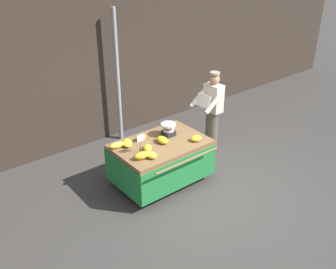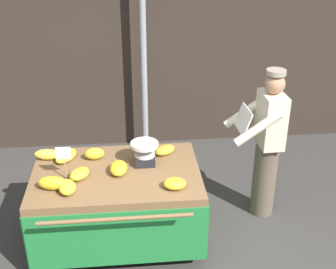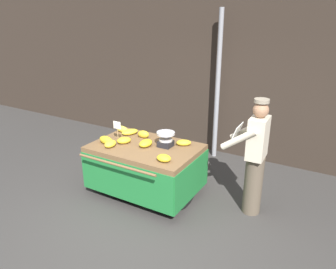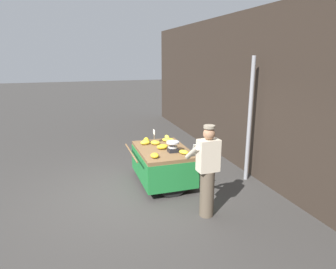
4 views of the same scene
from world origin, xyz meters
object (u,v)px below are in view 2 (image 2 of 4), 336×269
(price_sign, at_px, (64,156))
(vendor_person, at_px, (267,145))
(banana_bunch_0, at_px, (94,154))
(banana_bunch_6, at_px, (79,174))
(weighing_scale, at_px, (145,153))
(banana_bunch_3, at_px, (165,150))
(banana_bunch_5, at_px, (66,156))
(banana_bunch_7, at_px, (67,187))
(banana_bunch_2, at_px, (119,168))
(street_pole, at_px, (143,54))
(banana_bunch_1, at_px, (47,155))
(banana_bunch_8, at_px, (175,184))
(banana_cart, at_px, (117,191))
(banana_bunch_4, at_px, (53,183))

(price_sign, height_order, vendor_person, vendor_person)
(banana_bunch_0, distance_m, banana_bunch_6, 0.38)
(weighing_scale, xyz_separation_m, banana_bunch_3, (0.22, 0.18, -0.07))
(banana_bunch_5, xyz_separation_m, banana_bunch_7, (0.07, -0.59, 0.00))
(banana_bunch_2, bearing_deg, banana_bunch_6, -170.17)
(street_pole, xyz_separation_m, banana_bunch_3, (0.13, -1.64, -0.55))
(banana_bunch_6, bearing_deg, vendor_person, 12.49)
(weighing_scale, bearing_deg, banana_bunch_0, 164.64)
(street_pole, xyz_separation_m, banana_bunch_5, (-0.88, -1.67, -0.55))
(weighing_scale, xyz_separation_m, price_sign, (-0.76, -0.21, 0.13))
(street_pole, bearing_deg, banana_bunch_0, -109.48)
(banana_bunch_7, bearing_deg, banana_bunch_0, 69.44)
(weighing_scale, bearing_deg, banana_bunch_1, 169.64)
(banana_bunch_2, xyz_separation_m, banana_bunch_5, (-0.54, 0.31, -0.01))
(banana_bunch_0, relative_size, banana_bunch_8, 0.96)
(banana_bunch_8, bearing_deg, banana_bunch_6, 164.03)
(banana_bunch_2, xyz_separation_m, banana_bunch_8, (0.51, -0.32, -0.01))
(price_sign, xyz_separation_m, banana_bunch_1, (-0.23, 0.39, -0.19))
(banana_cart, distance_m, banana_bunch_0, 0.45)
(banana_bunch_0, height_order, vendor_person, vendor_person)
(banana_bunch_2, bearing_deg, banana_bunch_5, 149.99)
(banana_cart, distance_m, banana_bunch_3, 0.66)
(street_pole, relative_size, banana_bunch_4, 10.62)
(weighing_scale, distance_m, banana_bunch_4, 0.95)
(price_sign, distance_m, banana_bunch_3, 1.07)
(banana_cart, bearing_deg, street_pole, 79.16)
(street_pole, distance_m, weighing_scale, 1.89)
(banana_bunch_7, distance_m, vendor_person, 2.15)
(banana_bunch_2, bearing_deg, banana_bunch_7, -148.47)
(banana_bunch_2, xyz_separation_m, banana_bunch_3, (0.48, 0.33, -0.01))
(price_sign, distance_m, vendor_person, 2.14)
(weighing_scale, height_order, banana_bunch_4, weighing_scale)
(street_pole, relative_size, banana_bunch_2, 11.28)
(banana_bunch_0, xyz_separation_m, banana_bunch_4, (-0.35, -0.52, 0.00))
(street_pole, height_order, banana_bunch_5, street_pole)
(banana_bunch_6, bearing_deg, banana_bunch_7, -113.07)
(vendor_person, bearing_deg, banana_bunch_0, -177.73)
(banana_bunch_0, distance_m, vendor_person, 1.83)
(price_sign, xyz_separation_m, banana_bunch_3, (0.98, 0.39, -0.20))
(banana_bunch_7, height_order, vendor_person, vendor_person)
(street_pole, height_order, banana_cart, street_pole)
(banana_bunch_7, relative_size, vendor_person, 0.13)
(street_pole, bearing_deg, banana_bunch_1, -123.18)
(weighing_scale, relative_size, banana_bunch_0, 1.39)
(banana_bunch_3, xyz_separation_m, banana_bunch_8, (0.03, -0.65, 0.00))
(vendor_person, bearing_deg, price_sign, -168.44)
(banana_bunch_2, bearing_deg, banana_bunch_0, 129.68)
(street_pole, distance_m, price_sign, 2.23)
(banana_bunch_2, distance_m, banana_bunch_3, 0.59)
(banana_bunch_4, distance_m, banana_bunch_8, 1.12)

